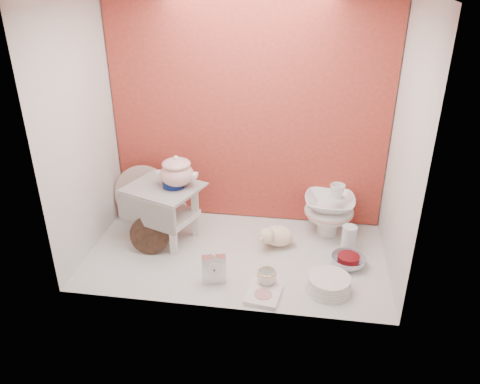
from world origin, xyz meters
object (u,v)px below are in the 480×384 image
(blue_white_vase, at_px, (172,205))
(porcelain_tower, at_px, (329,209))
(plush_pig, at_px, (278,236))
(dinner_plate_stack, at_px, (329,284))
(crystal_bowl, at_px, (348,261))
(step_stool, at_px, (165,213))
(mantel_clock, at_px, (214,268))
(gold_rim_teacup, at_px, (267,277))
(soup_tureen, at_px, (177,171))
(floral_platter, at_px, (143,194))

(blue_white_vase, height_order, porcelain_tower, porcelain_tower)
(plush_pig, distance_m, dinner_plate_stack, 0.51)
(plush_pig, bearing_deg, dinner_plate_stack, -75.42)
(blue_white_vase, bearing_deg, crystal_bowl, -18.37)
(step_stool, xyz_separation_m, plush_pig, (0.72, 0.01, -0.11))
(step_stool, distance_m, crystal_bowl, 1.16)
(mantel_clock, bearing_deg, gold_rim_teacup, -11.76)
(step_stool, distance_m, plush_pig, 0.73)
(step_stool, height_order, soup_tureen, soup_tureen)
(dinner_plate_stack, xyz_separation_m, crystal_bowl, (0.12, 0.25, -0.01))
(plush_pig, xyz_separation_m, dinner_plate_stack, (0.31, -0.41, -0.03))
(dinner_plate_stack, bearing_deg, step_stool, 159.04)
(step_stool, distance_m, blue_white_vase, 0.26)
(step_stool, bearing_deg, dinner_plate_stack, 0.07)
(mantel_clock, bearing_deg, blue_white_vase, 107.96)
(step_stool, height_order, dinner_plate_stack, step_stool)
(step_stool, distance_m, soup_tureen, 0.30)
(blue_white_vase, relative_size, crystal_bowl, 1.06)
(blue_white_vase, xyz_separation_m, mantel_clock, (0.43, -0.67, -0.01))
(blue_white_vase, relative_size, porcelain_tower, 0.59)
(blue_white_vase, height_order, gold_rim_teacup, blue_white_vase)
(plush_pig, xyz_separation_m, crystal_bowl, (0.43, -0.16, -0.04))
(crystal_bowl, distance_m, porcelain_tower, 0.40)
(plush_pig, bearing_deg, mantel_clock, -149.78)
(soup_tureen, height_order, plush_pig, soup_tureen)
(step_stool, relative_size, gold_rim_teacup, 3.95)
(step_stool, height_order, floral_platter, floral_platter)
(floral_platter, relative_size, porcelain_tower, 1.09)
(gold_rim_teacup, distance_m, crystal_bowl, 0.53)
(dinner_plate_stack, distance_m, porcelain_tower, 0.62)
(step_stool, xyz_separation_m, crystal_bowl, (1.15, -0.14, -0.15))
(soup_tureen, xyz_separation_m, gold_rim_teacup, (0.60, -0.42, -0.42))
(step_stool, bearing_deg, blue_white_vase, 118.95)
(plush_pig, bearing_deg, step_stool, 158.30)
(porcelain_tower, bearing_deg, plush_pig, -147.75)
(dinner_plate_stack, bearing_deg, floral_platter, 154.18)
(floral_platter, height_order, dinner_plate_stack, floral_platter)
(plush_pig, height_order, crystal_bowl, plush_pig)
(step_stool, height_order, gold_rim_teacup, step_stool)
(plush_pig, distance_m, porcelain_tower, 0.38)
(blue_white_vase, xyz_separation_m, porcelain_tower, (1.06, -0.04, 0.07))
(blue_white_vase, bearing_deg, mantel_clock, -57.18)
(floral_platter, xyz_separation_m, dinner_plate_stack, (1.24, -0.60, -0.15))
(mantel_clock, xyz_separation_m, crystal_bowl, (0.75, 0.27, -0.06))
(blue_white_vase, relative_size, dinner_plate_stack, 0.86)
(floral_platter, distance_m, crystal_bowl, 1.42)
(step_stool, distance_m, gold_rim_teacup, 0.81)
(blue_white_vase, distance_m, gold_rim_teacup, 0.97)
(floral_platter, distance_m, mantel_clock, 0.88)
(blue_white_vase, xyz_separation_m, crystal_bowl, (1.18, -0.39, -0.08))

